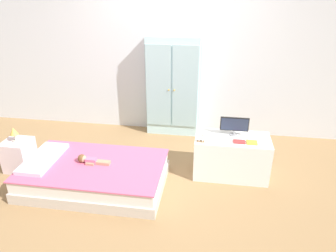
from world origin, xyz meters
TOP-DOWN VIEW (x-y plane):
  - ground_plane at (0.00, 0.00)m, footprint 10.00×10.00m
  - back_wall at (0.00, 1.57)m, footprint 6.40×0.05m
  - bed at (-0.67, -0.14)m, footprint 1.64×0.98m
  - pillow at (-1.29, -0.14)m, footprint 0.32×0.71m
  - doll at (-0.74, -0.11)m, footprint 0.39×0.13m
  - nightstand at (-1.75, 0.06)m, footprint 0.32×0.32m
  - table_lamp at (-1.75, 0.06)m, footprint 0.10×0.10m
  - wardrobe at (0.04, 1.42)m, footprint 0.79×0.25m
  - tv_stand at (0.92, 0.34)m, footprint 0.89×0.46m
  - tv_monitor at (0.93, 0.42)m, footprint 0.34×0.10m
  - rocking_horse_toy at (0.55, 0.18)m, footprint 0.08×0.04m
  - book_red at (0.99, 0.24)m, footprint 0.13×0.09m
  - book_yellow at (1.13, 0.24)m, footprint 0.12×0.10m

SIDE VIEW (x-z plane):
  - ground_plane at x=0.00m, z-range -0.02..0.00m
  - bed at x=-0.67m, z-range 0.00..0.29m
  - nightstand at x=-1.75m, z-range 0.00..0.40m
  - tv_stand at x=0.92m, z-range 0.00..0.51m
  - pillow at x=-1.29m, z-range 0.29..0.34m
  - doll at x=-0.74m, z-range 0.28..0.38m
  - book_red at x=0.99m, z-range 0.51..0.53m
  - book_yellow at x=1.13m, z-range 0.51..0.53m
  - table_lamp at x=-1.75m, z-range 0.44..0.62m
  - rocking_horse_toy at x=0.55m, z-range 0.51..0.61m
  - tv_monitor at x=0.93m, z-range 0.53..0.76m
  - wardrobe at x=0.04m, z-range 0.00..1.51m
  - back_wall at x=0.00m, z-range 0.00..2.70m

